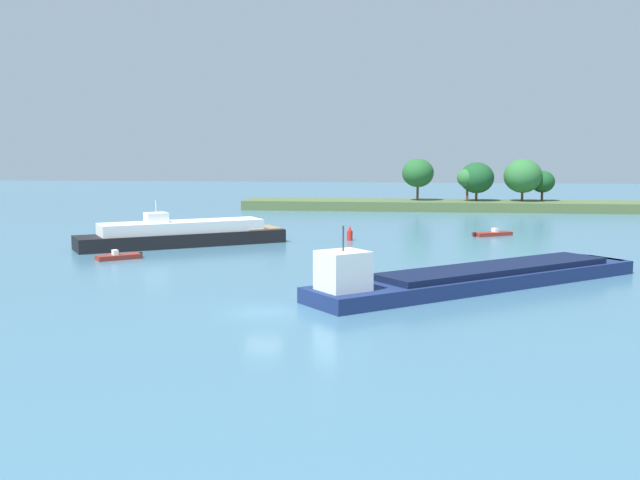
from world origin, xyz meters
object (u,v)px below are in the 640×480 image
(white_riverboat, at_px, (183,234))
(fishing_skiff, at_px, (492,234))
(cargo_barge, at_px, (475,277))
(small_motorboat, at_px, (119,257))
(channel_buoy_red, at_px, (350,234))

(white_riverboat, bearing_deg, fishing_skiff, 21.62)
(cargo_barge, xyz_separation_m, white_riverboat, (-31.48, 22.58, 0.41))
(fishing_skiff, height_order, white_riverboat, white_riverboat)
(small_motorboat, relative_size, channel_buoy_red, 2.33)
(cargo_barge, xyz_separation_m, channel_buoy_red, (-12.67, 29.74, -0.11))
(channel_buoy_red, bearing_deg, fishing_skiff, 22.45)
(white_riverboat, xyz_separation_m, channel_buoy_red, (18.80, 7.16, -0.52))
(fishing_skiff, relative_size, small_motorboat, 1.21)
(white_riverboat, distance_m, channel_buoy_red, 20.13)
(small_motorboat, height_order, channel_buoy_red, channel_buoy_red)
(small_motorboat, bearing_deg, white_riverboat, 74.10)
(cargo_barge, relative_size, channel_buoy_red, 14.71)
(fishing_skiff, distance_m, small_motorboat, 47.45)
(cargo_barge, xyz_separation_m, small_motorboat, (-34.67, 11.37, -0.65))
(cargo_barge, bearing_deg, white_riverboat, 144.34)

